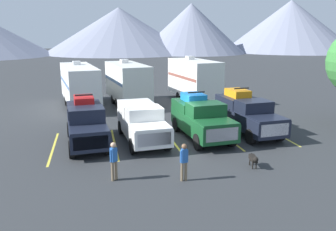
{
  "coord_description": "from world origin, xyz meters",
  "views": [
    {
      "loc": [
        -4.27,
        -17.79,
        6.02
      ],
      "look_at": [
        0.0,
        1.47,
        1.2
      ],
      "focal_mm": 36.6,
      "sensor_mm": 36.0,
      "label": 1
    }
  ],
  "objects": [
    {
      "name": "pickup_truck_c",
      "position": [
        1.76,
        0.57,
        1.2
      ],
      "size": [
        2.55,
        5.45,
        2.59
      ],
      "color": "#144723",
      "rests_on": "ground"
    },
    {
      "name": "person_a",
      "position": [
        -0.77,
        -5.04,
        0.93
      ],
      "size": [
        0.36,
        0.22,
        1.61
      ],
      "color": "#726047",
      "rests_on": "ground"
    },
    {
      "name": "pickup_truck_b",
      "position": [
        -1.68,
        0.73,
        1.11
      ],
      "size": [
        2.46,
        5.48,
        2.08
      ],
      "color": "white",
      "rests_on": "ground"
    },
    {
      "name": "camper_trailer_c",
      "position": [
        4.47,
        11.06,
        2.07
      ],
      "size": [
        3.4,
        7.59,
        3.94
      ],
      "color": "white",
      "rests_on": "ground"
    },
    {
      "name": "pickup_truck_a",
      "position": [
        -4.73,
        0.84,
        1.2
      ],
      "size": [
        2.4,
        5.49,
        2.64
      ],
      "color": "black",
      "rests_on": "ground"
    },
    {
      "name": "dog",
      "position": [
        2.69,
        -4.39,
        0.42
      ],
      "size": [
        0.37,
        0.94,
        0.63
      ],
      "color": "black",
      "rests_on": "ground"
    },
    {
      "name": "lot_stripe_b",
      "position": [
        -3.25,
        0.47,
        0.0
      ],
      "size": [
        0.12,
        5.5,
        0.01
      ],
      "primitive_type": "cube",
      "color": "gold",
      "rests_on": "ground"
    },
    {
      "name": "camper_trailer_a",
      "position": [
        -5.34,
        10.88,
        1.93
      ],
      "size": [
        3.45,
        9.05,
        3.66
      ],
      "color": "white",
      "rests_on": "ground"
    },
    {
      "name": "mountain_ridge",
      "position": [
        5.78,
        82.13,
        6.59
      ],
      "size": [
        142.64,
        48.09,
        15.69
      ],
      "color": "gray",
      "rests_on": "ground"
    },
    {
      "name": "lot_stripe_a",
      "position": [
        -6.51,
        0.47,
        0.0
      ],
      "size": [
        0.12,
        5.5,
        0.01
      ],
      "primitive_type": "cube",
      "color": "gold",
      "rests_on": "ground"
    },
    {
      "name": "camper_trailer_b",
      "position": [
        -1.41,
        10.79,
        1.98
      ],
      "size": [
        3.38,
        7.93,
        3.75
      ],
      "color": "silver",
      "rests_on": "ground"
    },
    {
      "name": "lot_stripe_e",
      "position": [
        6.51,
        0.47,
        0.0
      ],
      "size": [
        0.12,
        5.5,
        0.01
      ],
      "primitive_type": "cube",
      "color": "gold",
      "rests_on": "ground"
    },
    {
      "name": "lot_stripe_d",
      "position": [
        3.25,
        0.47,
        0.0
      ],
      "size": [
        0.12,
        5.5,
        0.01
      ],
      "primitive_type": "cube",
      "color": "gold",
      "rests_on": "ground"
    },
    {
      "name": "pickup_truck_d",
      "position": [
        4.83,
        1.01,
        1.2
      ],
      "size": [
        2.47,
        5.66,
        2.65
      ],
      "color": "black",
      "rests_on": "ground"
    },
    {
      "name": "lot_stripe_c",
      "position": [
        0.0,
        0.47,
        0.0
      ],
      "size": [
        0.12,
        5.5,
        0.01
      ],
      "primitive_type": "cube",
      "color": "gold",
      "rests_on": "ground"
    },
    {
      "name": "ground_plane",
      "position": [
        0.0,
        0.0,
        0.0
      ],
      "size": [
        240.0,
        240.0,
        0.0
      ],
      "primitive_type": "plane",
      "color": "#2D3033"
    },
    {
      "name": "person_b",
      "position": [
        -3.58,
        -4.37,
        0.95
      ],
      "size": [
        0.33,
        0.29,
        1.65
      ],
      "color": "#726047",
      "rests_on": "ground"
    }
  ]
}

